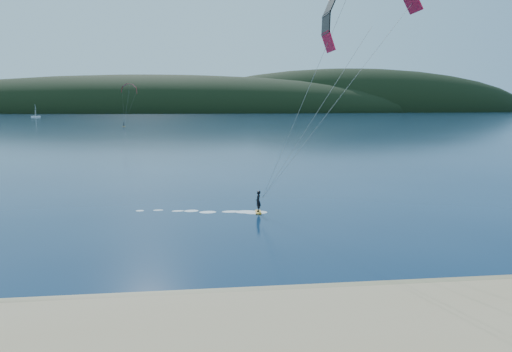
{
  "coord_description": "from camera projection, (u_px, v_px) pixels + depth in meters",
  "views": [
    {
      "loc": [
        -0.38,
        -16.79,
        8.92
      ],
      "look_at": [
        2.98,
        10.0,
        5.0
      ],
      "focal_mm": 33.74,
      "sensor_mm": 36.0,
      "label": 1
    }
  ],
  "objects": [
    {
      "name": "kitesurfer_far",
      "position": [
        129.0,
        92.0,
        208.76
      ],
      "size": [
        7.6,
        6.09,
        17.26
      ],
      "color": "orange",
      "rests_on": "ground"
    },
    {
      "name": "kitesurfer_near",
      "position": [
        365.0,
        34.0,
        35.4
      ],
      "size": [
        22.54,
        7.48,
        18.06
      ],
      "color": "orange",
      "rests_on": "ground"
    },
    {
      "name": "wet_sand",
      "position": [
        207.0,
        300.0,
        22.23
      ],
      "size": [
        220.0,
        2.5,
        0.1
      ],
      "color": "#80684B",
      "rests_on": "ground"
    },
    {
      "name": "headland",
      "position": [
        196.0,
        112.0,
        749.73
      ],
      "size": [
        1200.0,
        310.0,
        140.0
      ],
      "color": "black",
      "rests_on": "ground"
    },
    {
      "name": "ground",
      "position": [
        210.0,
        349.0,
        17.82
      ],
      "size": [
        1800.0,
        1800.0,
        0.0
      ],
      "primitive_type": "plane",
      "color": "#081F3B",
      "rests_on": "ground"
    },
    {
      "name": "sailboat",
      "position": [
        36.0,
        116.0,
        396.77
      ],
      "size": [
        7.64,
        4.72,
        10.62
      ],
      "color": "white",
      "rests_on": "ground"
    }
  ]
}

